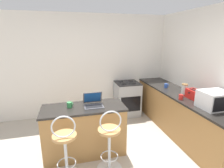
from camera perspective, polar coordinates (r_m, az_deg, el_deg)
name	(u,v)px	position (r m, az deg, el deg)	size (l,w,h in m)	color
wall_back	(89,66)	(4.60, -7.52, 5.82)	(12.00, 0.06, 2.60)	silver
breakfast_bar	(85,130)	(3.23, -8.94, -14.62)	(1.41, 0.60, 0.88)	#9E703D
counter_right	(179,113)	(4.11, 21.01, -8.71)	(0.66, 2.93, 0.88)	#9E703D
bar_stool_near	(65,149)	(2.73, -14.97, -19.81)	(0.40, 0.40, 1.05)	silver
bar_stool_far	(110,142)	(2.78, -0.75, -18.52)	(0.40, 0.40, 1.05)	silver
laptop	(93,102)	(3.05, -6.15, -5.97)	(0.33, 0.29, 0.23)	#47474C
microwave	(215,100)	(3.35, 30.51, -4.48)	(0.46, 0.39, 0.29)	silver
toaster	(194,94)	(3.71, 25.09, -2.97)	(0.21, 0.27, 0.18)	red
stove_range	(127,99)	(4.69, 4.93, -4.76)	(0.60, 0.61, 0.89)	#9EA3A8
mug_green	(70,105)	(3.05, -13.66, -6.58)	(0.10, 0.09, 0.09)	#338447
mug_blue	(166,86)	(4.27, 17.24, -0.52)	(0.09, 0.08, 0.10)	#2D51AD
storage_jar	(184,89)	(3.92, 22.59, -1.49)	(0.12, 0.12, 0.21)	silver
mug_red	(181,97)	(3.57, 21.61, -3.95)	(0.10, 0.08, 0.10)	red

